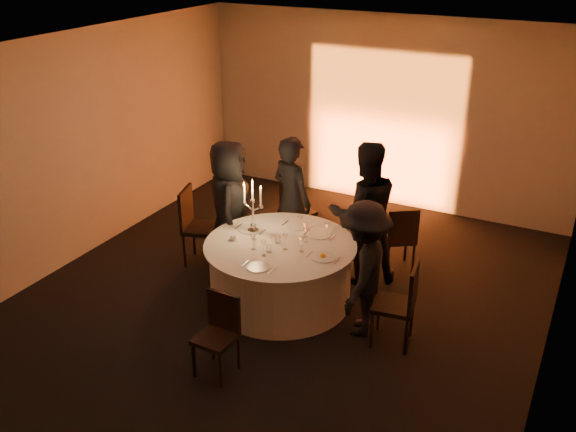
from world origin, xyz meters
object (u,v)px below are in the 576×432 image
at_px(chair_right, 402,300).
at_px(candelabra, 253,214).
at_px(chair_front, 219,330).
at_px(chair_left, 195,221).
at_px(guest_back_left, 292,200).
at_px(guest_right, 363,269).
at_px(guest_back_right, 364,213).
at_px(chair_back_right, 400,235).
at_px(guest_left, 229,205).
at_px(banquet_table, 280,273).
at_px(chair_back_left, 295,210).
at_px(coffee_cup, 233,238).

xyz_separation_m(chair_right, candelabra, (-2.01, 0.34, 0.46)).
bearing_deg(chair_front, chair_left, 132.52).
xyz_separation_m(guest_back_left, guest_right, (1.46, -1.16, -0.09)).
distance_m(chair_front, guest_back_right, 2.52).
bearing_deg(chair_back_right, guest_left, -11.18).
height_order(chair_left, candelabra, candelabra).
xyz_separation_m(banquet_table, guest_back_right, (0.68, 0.95, 0.54)).
bearing_deg(banquet_table, guest_back_right, 54.70).
height_order(chair_front, guest_back_right, guest_back_right).
distance_m(chair_back_left, guest_back_left, 0.63).
relative_size(chair_left, guest_back_left, 0.60).
bearing_deg(chair_back_right, chair_left, -12.80).
distance_m(banquet_table, chair_left, 1.53).
bearing_deg(candelabra, chair_right, -9.74).
bearing_deg(guest_left, chair_left, 78.00).
xyz_separation_m(guest_back_left, candelabra, (-0.09, -0.87, 0.13)).
distance_m(banquet_table, guest_back_right, 1.29).
bearing_deg(chair_front, guest_right, 54.38).
height_order(banquet_table, guest_back_left, guest_back_left).
distance_m(guest_right, coffee_cup, 1.64).
bearing_deg(candelabra, chair_left, 167.71).
xyz_separation_m(banquet_table, chair_right, (1.56, -0.19, 0.17)).
height_order(chair_back_left, chair_front, chair_back_left).
xyz_separation_m(banquet_table, chair_back_left, (-0.55, 1.50, 0.12)).
bearing_deg(guest_left, chair_front, -177.47).
height_order(chair_back_left, coffee_cup, chair_back_left).
bearing_deg(guest_back_left, chair_left, 50.04).
bearing_deg(chair_left, chair_right, -116.74).
distance_m(chair_front, guest_right, 1.69).
xyz_separation_m(chair_right, guest_right, (-0.46, 0.05, 0.23)).
bearing_deg(coffee_cup, banquet_table, 16.10).
bearing_deg(guest_back_right, coffee_cup, 6.95).
bearing_deg(chair_left, chair_front, -156.04).
distance_m(banquet_table, coffee_cup, 0.71).
xyz_separation_m(guest_right, coffee_cup, (-1.64, -0.02, 0.02)).
bearing_deg(chair_back_right, guest_right, 57.75).
height_order(chair_left, chair_front, chair_left).
height_order(guest_back_left, guest_back_right, guest_back_right).
bearing_deg(coffee_cup, guest_back_left, 81.21).
relative_size(guest_back_right, guest_right, 1.18).
xyz_separation_m(guest_left, guest_back_left, (0.64, 0.53, 0.00)).
bearing_deg(guest_back_left, chair_back_right, -146.20).
height_order(chair_back_left, chair_back_right, chair_back_right).
distance_m(chair_right, guest_back_right, 1.49).
height_order(chair_back_left, guest_right, guest_right).
bearing_deg(guest_left, coffee_cup, -171.51).
relative_size(guest_right, candelabra, 2.31).
distance_m(chair_left, guest_back_right, 2.25).
bearing_deg(chair_left, coffee_cup, -136.27).
bearing_deg(coffee_cup, chair_right, -0.86).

